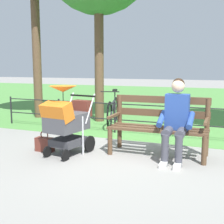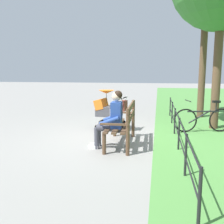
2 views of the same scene
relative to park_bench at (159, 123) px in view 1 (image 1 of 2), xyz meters
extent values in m
plane|color=gray|center=(0.55, 0.12, -0.53)|extent=(60.00, 60.00, 0.00)
cube|color=#518E42|center=(0.55, -8.68, -0.52)|extent=(40.00, 16.00, 0.01)
cube|color=brown|center=(0.00, -0.06, -0.08)|extent=(1.60, 0.14, 0.04)
cube|color=brown|center=(0.00, 0.12, -0.08)|extent=(1.60, 0.14, 0.04)
cube|color=brown|center=(-0.01, 0.30, -0.08)|extent=(1.60, 0.14, 0.04)
cube|color=brown|center=(0.00, -0.16, 0.14)|extent=(1.60, 0.07, 0.12)
cube|color=brown|center=(0.00, -0.16, 0.37)|extent=(1.60, 0.07, 0.12)
cylinder|color=brown|center=(-0.76, 0.30, -0.30)|extent=(0.08, 0.08, 0.45)
cylinder|color=brown|center=(-0.75, -0.18, -0.05)|extent=(0.08, 0.08, 0.95)
cube|color=brown|center=(-0.75, 0.10, 0.10)|extent=(0.06, 0.56, 0.04)
cylinder|color=brown|center=(0.74, 0.33, -0.30)|extent=(0.08, 0.08, 0.45)
cylinder|color=brown|center=(0.75, -0.15, -0.05)|extent=(0.08, 0.08, 0.95)
cube|color=brown|center=(0.75, 0.13, 0.10)|extent=(0.06, 0.56, 0.04)
cylinder|color=#42424C|center=(-0.42, 0.33, -0.06)|extent=(0.15, 0.40, 0.14)
cylinder|color=#42424C|center=(-0.22, 0.34, -0.06)|extent=(0.15, 0.40, 0.14)
cylinder|color=#42424C|center=(-0.42, 0.53, -0.29)|extent=(0.11, 0.11, 0.47)
cylinder|color=#42424C|center=(-0.22, 0.54, -0.29)|extent=(0.11, 0.11, 0.47)
cube|color=silver|center=(-0.42, 0.61, -0.49)|extent=(0.11, 0.22, 0.07)
cube|color=silver|center=(-0.22, 0.62, -0.49)|extent=(0.11, 0.22, 0.07)
cube|color=#284793|center=(-0.31, 0.12, 0.22)|extent=(0.37, 0.23, 0.56)
cylinder|color=#284793|center=(-0.53, 0.23, 0.12)|extent=(0.10, 0.43, 0.23)
cylinder|color=#284793|center=(-0.09, 0.24, 0.12)|extent=(0.10, 0.43, 0.23)
sphere|color=beige|center=(-0.31, 0.12, 0.62)|extent=(0.20, 0.20, 0.20)
sphere|color=black|center=(-0.31, 0.09, 0.65)|extent=(0.19, 0.19, 0.19)
cylinder|color=black|center=(1.12, 0.32, -0.39)|extent=(0.07, 0.28, 0.28)
cylinder|color=black|center=(1.57, 0.25, -0.39)|extent=(0.07, 0.28, 0.28)
cylinder|color=black|center=(1.25, 0.91, -0.44)|extent=(0.06, 0.18, 0.18)
cylinder|color=black|center=(1.62, 0.85, -0.44)|extent=(0.06, 0.18, 0.18)
cube|color=#38383D|center=(1.39, 0.59, -0.31)|extent=(0.49, 0.58, 0.12)
cylinder|color=silver|center=(1.15, 0.52, -0.20)|extent=(0.03, 0.03, 0.65)
cylinder|color=silver|center=(1.60, 0.45, -0.20)|extent=(0.03, 0.03, 0.65)
cube|color=#47474C|center=(1.39, 0.61, 0.02)|extent=(0.56, 0.74, 0.28)
cube|color=orange|center=(1.43, 0.84, 0.22)|extent=(0.52, 0.37, 0.33)
cylinder|color=black|center=(1.33, 0.17, 0.42)|extent=(0.52, 0.11, 0.03)
cylinder|color=silver|center=(1.12, 0.30, 0.22)|extent=(0.07, 0.30, 0.49)
cylinder|color=silver|center=(1.57, 0.23, 0.22)|extent=(0.07, 0.30, 0.49)
cone|color=orange|center=(1.41, 0.68, 0.57)|extent=(0.50, 0.50, 0.10)
cylinder|color=black|center=(1.41, 0.68, 0.39)|extent=(0.01, 0.01, 0.30)
cube|color=brown|center=(1.33, 0.19, 0.20)|extent=(0.34, 0.21, 0.28)
cube|color=brown|center=(1.86, 0.59, -0.41)|extent=(0.32, 0.14, 0.24)
torus|color=brown|center=(1.86, 0.59, -0.24)|extent=(0.16, 0.02, 0.16)
cylinder|color=black|center=(-0.16, -1.22, -0.18)|extent=(0.04, 0.04, 0.70)
cylinder|color=black|center=(1.27, -1.22, -0.18)|extent=(0.04, 0.04, 0.70)
cylinder|color=black|center=(2.70, -1.22, -0.18)|extent=(0.04, 0.04, 0.70)
cylinder|color=black|center=(4.14, -1.22, -0.18)|extent=(0.04, 0.04, 0.70)
cylinder|color=black|center=(0.55, -1.22, 0.12)|extent=(7.17, 0.02, 0.02)
cylinder|color=black|center=(0.55, -1.22, -0.23)|extent=(7.17, 0.02, 0.02)
cylinder|color=brown|center=(2.19, -2.41, 1.08)|extent=(0.24, 0.24, 3.20)
cylinder|color=brown|center=(4.08, -2.30, 1.33)|extent=(0.24, 0.24, 3.70)
torus|color=black|center=(1.52, -1.52, -0.20)|extent=(0.19, 0.65, 0.66)
torus|color=black|center=(1.75, -2.49, -0.20)|extent=(0.19, 0.65, 0.66)
cylinder|color=#232328|center=(1.64, -2.01, 0.05)|extent=(0.25, 0.88, 0.04)
cylinder|color=#232328|center=(1.61, -1.91, -0.10)|extent=(0.18, 0.62, 0.38)
cylinder|color=#232328|center=(1.72, -2.35, 0.15)|extent=(0.03, 0.03, 0.30)
cube|color=black|center=(1.72, -2.35, 0.32)|extent=(0.14, 0.22, 0.06)
cylinder|color=black|center=(1.53, -1.57, 0.35)|extent=(0.43, 0.13, 0.02)
camera|label=1|loc=(-1.08, 4.72, 0.92)|focal=47.18mm
camera|label=2|loc=(-5.70, -0.75, 1.16)|focal=41.17mm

